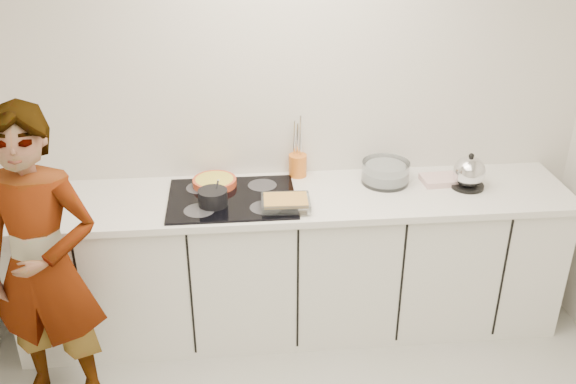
{
  "coord_description": "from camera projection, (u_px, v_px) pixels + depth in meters",
  "views": [
    {
      "loc": [
        -0.33,
        -1.99,
        2.59
      ],
      "look_at": [
        -0.05,
        1.05,
        1.05
      ],
      "focal_mm": 40.0,
      "sensor_mm": 36.0,
      "label": 1
    }
  ],
  "objects": [
    {
      "name": "wall_back",
      "position": [
        288.0,
        112.0,
        3.8
      ],
      "size": [
        3.6,
        0.0,
        2.6
      ],
      "primitive_type": "cube",
      "color": "silver",
      "rests_on": "ground"
    },
    {
      "name": "base_cabinets",
      "position": [
        293.0,
        265.0,
        3.9
      ],
      "size": [
        3.2,
        0.58,
        0.87
      ],
      "primitive_type": "cube",
      "color": "white",
      "rests_on": "floor"
    },
    {
      "name": "countertop",
      "position": [
        293.0,
        199.0,
        3.7
      ],
      "size": [
        3.24,
        0.64,
        0.04
      ],
      "primitive_type": "cube",
      "color": "white",
      "rests_on": "base_cabinets"
    },
    {
      "name": "hob",
      "position": [
        232.0,
        199.0,
        3.64
      ],
      "size": [
        0.72,
        0.54,
        0.01
      ],
      "primitive_type": "cube",
      "color": "black",
      "rests_on": "countertop"
    },
    {
      "name": "tart_dish",
      "position": [
        215.0,
        182.0,
        3.76
      ],
      "size": [
        0.3,
        0.3,
        0.04
      ],
      "color": "#C94826",
      "rests_on": "hob"
    },
    {
      "name": "saucepan",
      "position": [
        213.0,
        198.0,
        3.53
      ],
      "size": [
        0.2,
        0.2,
        0.15
      ],
      "color": "black",
      "rests_on": "hob"
    },
    {
      "name": "baking_dish",
      "position": [
        286.0,
        202.0,
        3.52
      ],
      "size": [
        0.27,
        0.2,
        0.05
      ],
      "color": "silver",
      "rests_on": "hob"
    },
    {
      "name": "mixing_bowl",
      "position": [
        385.0,
        173.0,
        3.81
      ],
      "size": [
        0.36,
        0.36,
        0.13
      ],
      "color": "silver",
      "rests_on": "countertop"
    },
    {
      "name": "tea_towel",
      "position": [
        440.0,
        180.0,
        3.83
      ],
      "size": [
        0.23,
        0.18,
        0.04
      ],
      "primitive_type": "cube",
      "rotation": [
        0.0,
        0.0,
        0.07
      ],
      "color": "white",
      "rests_on": "countertop"
    },
    {
      "name": "kettle",
      "position": [
        469.0,
        173.0,
        3.74
      ],
      "size": [
        0.22,
        0.22,
        0.22
      ],
      "color": "black",
      "rests_on": "countertop"
    },
    {
      "name": "utensil_crock",
      "position": [
        298.0,
        165.0,
        3.9
      ],
      "size": [
        0.12,
        0.12,
        0.14
      ],
      "primitive_type": "cylinder",
      "rotation": [
        0.0,
        0.0,
        -0.08
      ],
      "color": "orange",
      "rests_on": "countertop"
    },
    {
      "name": "cook",
      "position": [
        43.0,
        267.0,
        3.16
      ],
      "size": [
        0.67,
        0.5,
        1.67
      ],
      "primitive_type": "imported",
      "rotation": [
        0.0,
        0.0,
        -0.18
      ],
      "color": "white",
      "rests_on": "floor"
    }
  ]
}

